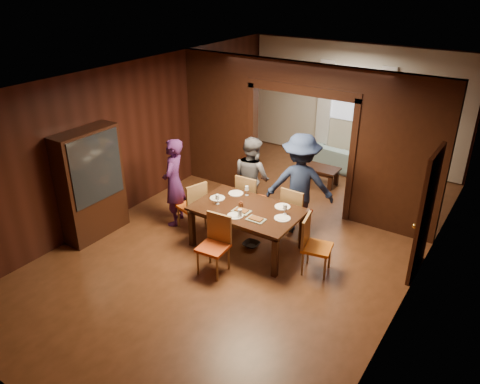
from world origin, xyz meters
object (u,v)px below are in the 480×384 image
Objects in this scene: hutch at (91,184)px; person_purple at (174,182)px; person_navy at (300,184)px; chair_right at (317,246)px; chair_left at (191,205)px; person_grey at (252,178)px; chair_far_r at (296,211)px; chair_far_l at (251,197)px; sofa at (344,158)px; chair_near at (213,246)px; dining_table at (247,228)px; coffee_table at (320,176)px.

person_purple is at bearing 49.95° from hutch.
person_navy reaches higher than chair_right.
chair_left is at bearing 8.14° from person_navy.
person_grey is 1.12m from chair_far_r.
chair_right is 2.00m from chair_far_l.
chair_right is 1.00× the size of chair_far_r.
person_navy reaches higher than sofa.
chair_near is at bearing 69.37° from chair_left.
chair_far_r is (0.51, 0.85, 0.10)m from dining_table.
chair_far_l is (-0.43, -2.27, 0.28)m from coffee_table.
chair_left is at bearing 79.28° from sofa.
chair_far_l is (-0.94, -0.16, -0.46)m from person_navy.
person_purple is at bearing 23.64° from chair_far_r.
chair_right is at bearing 107.34° from chair_left.
chair_left is 1.00× the size of chair_far_l.
person_grey is 1.27m from chair_left.
person_navy is 1.94× the size of chair_near.
chair_far_r is 1.87m from chair_near.
person_purple is 1.74× the size of chair_right.
coffee_table is 2.36m from chair_far_r.
person_grey is 1.23m from dining_table.
sofa is at bearing -81.16° from chair_far_r.
person_purple is at bearing 3.21° from person_navy.
chair_far_r is at bearing 91.18° from person_purple.
person_purple reaches higher than chair_right.
dining_table is 1.23m from chair_left.
person_grey is 0.37m from chair_far_l.
chair_far_l is at bearing 156.65° from chair_left.
person_navy reaches higher than chair_far_l.
person_grey is 2.26m from coffee_table.
hutch is at bearing 66.22° from person_grey.
person_purple is 0.90× the size of person_navy.
person_navy is 1.94× the size of chair_far_r.
coffee_table is at bearing 59.45° from hutch.
hutch is (-2.08, -2.00, 0.52)m from chair_far_l.
coffee_table is 0.82× the size of chair_far_r.
chair_right is 1.00× the size of chair_far_l.
person_navy is 3.29m from sofa.
chair_near is at bearing 123.65° from person_grey.
sofa is 5.15m from chair_near.
hutch is at bearing 41.52° from chair_far_l.
chair_right and chair_far_r have the same top height.
hutch is at bearing -179.94° from chair_near.
person_purple is at bearing 145.18° from chair_near.
chair_far_r is (0.98, -0.01, 0.00)m from chair_far_l.
dining_table is 0.93m from chair_near.
coffee_table is 4.07m from chair_near.
person_navy is 0.49m from chair_far_r.
person_purple reaches higher than sofa.
coffee_table is at bearing 85.28° from chair_near.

